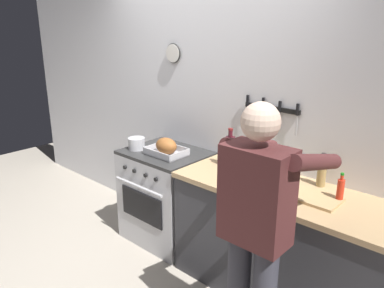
# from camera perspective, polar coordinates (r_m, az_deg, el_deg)

# --- Properties ---
(wall_back) EXTENTS (6.00, 0.13, 2.60)m
(wall_back) POSITION_cam_1_polar(r_m,az_deg,el_deg) (3.53, 2.59, 5.64)
(wall_back) COLOR silver
(wall_back) RESTS_ON ground
(counter_block) EXTENTS (2.03, 0.65, 0.90)m
(counter_block) POSITION_cam_1_polar(r_m,az_deg,el_deg) (2.97, 16.33, -15.38)
(counter_block) COLOR #38383D
(counter_block) RESTS_ON ground
(stove) EXTENTS (0.76, 0.67, 0.90)m
(stove) POSITION_cam_1_polar(r_m,az_deg,el_deg) (3.70, -3.87, -7.76)
(stove) COLOR #BCBCC1
(stove) RESTS_ON ground
(person_cook) EXTENTS (0.51, 0.63, 1.66)m
(person_cook) POSITION_cam_1_polar(r_m,az_deg,el_deg) (2.22, 9.75, -11.87)
(person_cook) COLOR #383842
(person_cook) RESTS_ON ground
(roasting_pan) EXTENTS (0.35, 0.26, 0.16)m
(roasting_pan) POSITION_cam_1_polar(r_m,az_deg,el_deg) (3.42, -3.90, -0.55)
(roasting_pan) COLOR #B7B7BC
(roasting_pan) RESTS_ON stove
(saucepan) EXTENTS (0.16, 0.16, 0.11)m
(saucepan) POSITION_cam_1_polar(r_m,az_deg,el_deg) (3.62, -8.34, 0.08)
(saucepan) COLOR #B7B7BC
(saucepan) RESTS_ON stove
(cutting_board) EXTENTS (0.36, 0.24, 0.02)m
(cutting_board) POSITION_cam_1_polar(r_m,az_deg,el_deg) (2.72, 17.69, -7.68)
(cutting_board) COLOR tan
(cutting_board) RESTS_ON counter_block
(bottle_vinegar) EXTENTS (0.06, 0.06, 0.25)m
(bottle_vinegar) POSITION_cam_1_polar(r_m,az_deg,el_deg) (2.91, 18.96, -4.07)
(bottle_vinegar) COLOR #997F4C
(bottle_vinegar) RESTS_ON counter_block
(bottle_hot_sauce) EXTENTS (0.05, 0.05, 0.20)m
(bottle_hot_sauce) POSITION_cam_1_polar(r_m,az_deg,el_deg) (2.71, 21.45, -6.45)
(bottle_hot_sauce) COLOR red
(bottle_hot_sauce) RESTS_ON counter_block
(bottle_soy_sauce) EXTENTS (0.05, 0.05, 0.20)m
(bottle_soy_sauce) POSITION_cam_1_polar(r_m,az_deg,el_deg) (3.25, 6.51, -1.37)
(bottle_soy_sauce) COLOR black
(bottle_soy_sauce) RESTS_ON counter_block
(bottle_dish_soap) EXTENTS (0.06, 0.06, 0.24)m
(bottle_dish_soap) POSITION_cam_1_polar(r_m,az_deg,el_deg) (3.03, 10.28, -2.61)
(bottle_dish_soap) COLOR #338CCC
(bottle_dish_soap) RESTS_ON counter_block
(bottle_wine_red) EXTENTS (0.08, 0.08, 0.33)m
(bottle_wine_red) POSITION_cam_1_polar(r_m,az_deg,el_deg) (3.12, 5.74, -1.05)
(bottle_wine_red) COLOR #47141E
(bottle_wine_red) RESTS_ON counter_block
(bottle_olive_oil) EXTENTS (0.07, 0.07, 0.31)m
(bottle_olive_oil) POSITION_cam_1_polar(r_m,az_deg,el_deg) (3.15, 8.43, -1.12)
(bottle_olive_oil) COLOR #385623
(bottle_olive_oil) RESTS_ON counter_block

